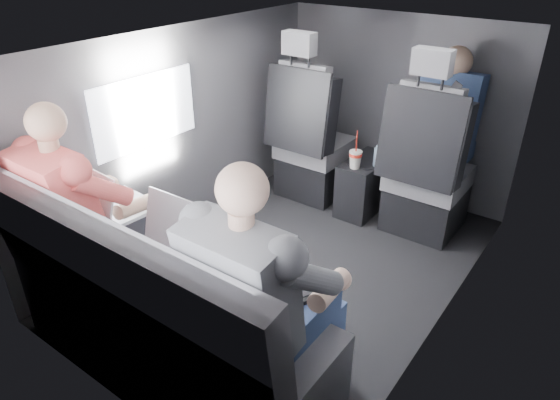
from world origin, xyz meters
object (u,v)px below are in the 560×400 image
Objects in this scene: laptop_white at (112,201)px; laptop_black at (282,278)px; rear_bench at (161,321)px; soda_cup at (355,159)px; water_bottle at (377,157)px; passenger_rear_right at (265,298)px; center_console at (365,185)px; passenger_front_right at (447,117)px; passenger_rear_left at (88,213)px; laptop_silver at (199,235)px; front_seat_left at (311,147)px; front_seat_right at (425,178)px.

laptop_white reaches higher than laptop_black.
soda_cup is at bearing 90.20° from rear_bench.
water_bottle is 0.12× the size of passenger_rear_right.
rear_bench is (-0.00, -1.94, 0.11)m from center_console.
passenger_front_right is at bearing 40.29° from soda_cup.
rear_bench is 4.32× the size of laptop_white.
passenger_rear_left is (-0.02, -0.13, -0.02)m from laptop_white.
passenger_rear_left reaches higher than laptop_black.
water_bottle is 0.37× the size of laptop_silver.
passenger_rear_right reaches higher than soda_cup.
passenger_rear_left reaches higher than water_bottle.
laptop_black is (0.48, -0.03, -0.01)m from laptop_silver.
laptop_silver is 0.51× the size of passenger_front_right.
passenger_rear_left is (-0.68, -1.80, 0.15)m from water_bottle.
front_seat_left is 1.73m from laptop_silver.
passenger_rear_right is at bearing 10.57° from rear_bench.
front_seat_left is at bearing 118.01° from passenger_rear_right.
water_bottle is at bearing 103.40° from laptop_black.
rear_bench is at bearing -22.02° from laptop_white.
front_seat_left is 0.90m from front_seat_right.
front_seat_right is at bearing 15.79° from soda_cup.
front_seat_right is (0.90, 0.00, 0.00)m from front_seat_left.
laptop_silver is 0.62m from passenger_rear_left.
center_console is at bearing -154.16° from passenger_front_right.
rear_bench is 2.25m from passenger_front_right.
front_seat_right reaches higher than soda_cup.
rear_bench is at bearing -89.80° from soda_cup.
rear_bench is at bearing -155.43° from laptop_black.
passenger_rear_left is (-0.58, -1.85, 0.42)m from center_console.
laptop_black is (0.50, 0.23, 0.32)m from rear_bench.
passenger_rear_left reaches higher than soda_cup.
front_seat_right is 3.17× the size of laptop_silver.
front_seat_left reaches higher than laptop_silver.
passenger_rear_left reaches higher than laptop_silver.
center_console is 0.40× the size of passenger_rear_left.
passenger_front_right is (0.90, 0.26, 0.35)m from front_seat_left.
water_bottle is at bearing 86.97° from rear_bench.
rear_bench is 0.69m from laptop_white.
laptop_white is 1.06m from laptop_black.
passenger_rear_right is at bearing -0.01° from passenger_rear_left.
laptop_white reaches higher than water_bottle.
front_seat_left is 8.49× the size of water_bottle.
soda_cup is 0.16m from water_bottle.
water_bottle is at bearing -178.25° from front_seat_right.
passenger_rear_left is 1.09m from passenger_rear_right.
front_seat_right reaches higher than laptop_silver.
passenger_front_right reaches higher than rear_bench.
laptop_black is at bearing -3.10° from laptop_silver.
passenger_front_right is at bearing 62.39° from laptop_white.
laptop_white is at bearing 157.98° from rear_bench.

